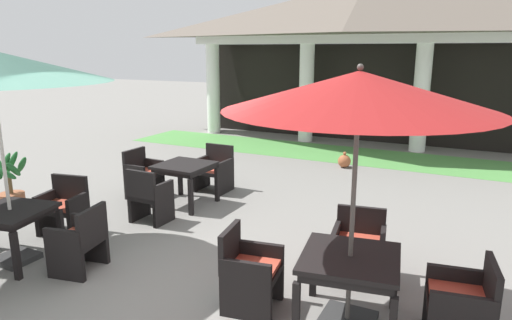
% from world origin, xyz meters
% --- Properties ---
extents(ground_plane, '(60.00, 60.00, 0.00)m').
position_xyz_m(ground_plane, '(0.00, 0.00, 0.00)').
color(ground_plane, gray).
extents(background_pavilion, '(11.07, 3.02, 4.53)m').
position_xyz_m(background_pavilion, '(0.00, 9.46, 3.50)').
color(background_pavilion, white).
rests_on(background_pavilion, ground).
extents(lawn_strip, '(12.87, 2.08, 0.01)m').
position_xyz_m(lawn_strip, '(0.00, 8.05, 0.00)').
color(lawn_strip, '#519347').
rests_on(lawn_strip, ground).
extents(patio_table_near_foreground, '(1.09, 1.09, 0.75)m').
position_xyz_m(patio_table_near_foreground, '(2.17, 0.47, 0.65)').
color(patio_table_near_foreground, black).
rests_on(patio_table_near_foreground, ground).
extents(patio_umbrella_near_foreground, '(2.52, 2.52, 2.61)m').
position_xyz_m(patio_umbrella_near_foreground, '(2.17, 0.47, 2.35)').
color(patio_umbrella_near_foreground, '#2D2D2D').
rests_on(patio_umbrella_near_foreground, ground).
extents(patio_chair_near_foreground_west, '(0.64, 0.63, 0.89)m').
position_xyz_m(patio_chair_near_foreground_west, '(1.13, 0.30, 0.41)').
color(patio_chair_near_foreground_west, black).
rests_on(patio_chair_near_foreground_west, ground).
extents(patio_chair_near_foreground_east, '(0.66, 0.70, 0.85)m').
position_xyz_m(patio_chair_near_foreground_east, '(3.21, 0.63, 0.41)').
color(patio_chair_near_foreground_east, black).
rests_on(patio_chair_near_foreground_east, ground).
extents(patio_chair_near_foreground_north, '(0.69, 0.64, 0.83)m').
position_xyz_m(patio_chair_near_foreground_north, '(2.01, 1.51, 0.40)').
color(patio_chair_near_foreground_north, black).
rests_on(patio_chair_near_foreground_north, ground).
extents(patio_table_mid_left, '(0.91, 0.91, 0.76)m').
position_xyz_m(patio_table_mid_left, '(-1.47, 2.80, 0.65)').
color(patio_table_mid_left, black).
rests_on(patio_table_mid_left, ground).
extents(patio_chair_mid_left_south, '(0.58, 0.50, 0.90)m').
position_xyz_m(patio_chair_mid_left_south, '(-1.48, 1.83, 0.42)').
color(patio_chair_mid_left_south, black).
rests_on(patio_chair_mid_left_south, ground).
extents(patio_chair_mid_left_west, '(0.50, 0.60, 0.91)m').
position_xyz_m(patio_chair_mid_left_west, '(-2.44, 2.81, 0.43)').
color(patio_chair_mid_left_west, black).
rests_on(patio_chair_mid_left_west, ground).
extents(patio_chair_mid_left_north, '(0.64, 0.58, 0.89)m').
position_xyz_m(patio_chair_mid_left_north, '(-1.46, 3.78, 0.41)').
color(patio_chair_mid_left_north, black).
rests_on(patio_chair_mid_left_north, ground).
extents(patio_table_mid_right, '(1.05, 1.05, 0.72)m').
position_xyz_m(patio_table_mid_right, '(-2.15, -0.10, 0.62)').
color(patio_table_mid_right, black).
rests_on(patio_table_mid_right, ground).
extents(patio_chair_mid_right_north, '(0.71, 0.61, 0.86)m').
position_xyz_m(patio_chair_mid_right_north, '(-2.36, 0.90, 0.40)').
color(patio_chair_mid_right_north, black).
rests_on(patio_chair_mid_right_north, ground).
extents(patio_chair_mid_right_east, '(0.62, 0.67, 0.85)m').
position_xyz_m(patio_chair_mid_right_east, '(-1.16, 0.10, 0.40)').
color(patio_chair_mid_right_east, black).
rests_on(patio_chair_mid_right_east, ground).
extents(potted_palm_left_edge, '(0.57, 0.63, 1.06)m').
position_xyz_m(potted_palm_left_edge, '(-3.93, 1.16, 0.36)').
color(potted_palm_left_edge, '#995638').
rests_on(potted_palm_left_edge, ground).
extents(terracotta_urn, '(0.30, 0.30, 0.39)m').
position_xyz_m(terracotta_urn, '(0.35, 6.71, 0.16)').
color(terracotta_urn, '#9E5633').
rests_on(terracotta_urn, ground).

